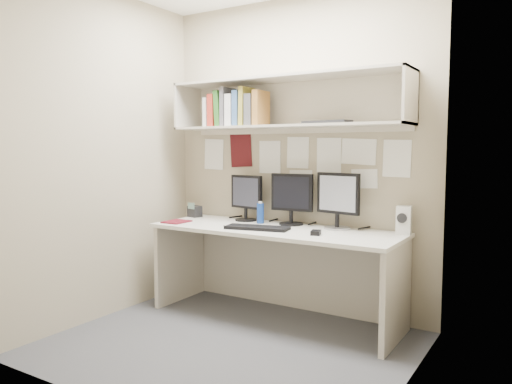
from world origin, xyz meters
The scene contains 19 objects.
floor centered at (0.00, 0.00, 0.00)m, with size 2.40×2.00×0.01m, color #424247.
wall_back centered at (0.00, 1.00, 1.30)m, with size 2.40×0.02×2.60m, color tan.
wall_front centered at (0.00, -1.00, 1.30)m, with size 2.40×0.02×2.60m, color tan.
wall_left centered at (-1.20, 0.00, 1.30)m, with size 0.02×2.00×2.60m, color tan.
wall_right centered at (1.20, 0.00, 1.30)m, with size 0.02×2.00×2.60m, color tan.
desk centered at (0.00, 0.65, 0.37)m, with size 2.00×0.70×0.73m.
overhead_hutch centered at (0.00, 0.86, 1.72)m, with size 2.00×0.38×0.40m.
pinned_papers centered at (0.00, 0.99, 1.25)m, with size 1.92×0.01×0.48m, color white, non-canonical shape.
monitor_left centered at (-0.41, 0.87, 0.95)m, with size 0.34×0.19×0.39m.
monitor_center centered at (0.03, 0.87, 0.96)m, with size 0.36×0.20×0.42m.
monitor_right centered at (0.43, 0.87, 0.97)m, with size 0.37×0.21×0.44m.
keyboard centered at (-0.08, 0.52, 0.74)m, with size 0.49×0.18×0.02m, color black.
mouse centered at (0.41, 0.53, 0.75)m, with size 0.06×0.10×0.03m, color black.
speaker centered at (0.94, 0.90, 0.83)m, with size 0.12×0.12×0.21m.
blue_bottle centered at (-0.22, 0.79, 0.82)m, with size 0.06×0.06×0.19m.
maroon_notebook centered at (-0.86, 0.47, 0.74)m, with size 0.18×0.21×0.01m, color #5D101B.
desk_phone centered at (-0.94, 0.81, 0.78)m, with size 0.13×0.12×0.13m.
book_stack centered at (-0.45, 0.77, 1.68)m, with size 0.55×0.20×0.33m.
hutch_tray centered at (0.36, 0.81, 1.55)m, with size 0.37×0.14×0.03m, color black.
Camera 1 is at (1.92, -2.74, 1.35)m, focal length 35.00 mm.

